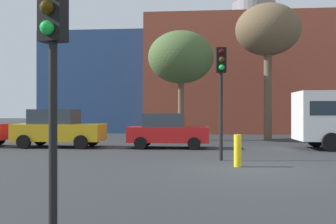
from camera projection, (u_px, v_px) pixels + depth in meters
name	position (u px, v px, depth m)	size (l,w,h in m)	color
ground_plane	(251.00, 169.00, 11.68)	(200.00, 200.00, 0.00)	#2D3033
building_backdrop	(254.00, 80.00, 35.51)	(37.41, 11.07, 11.86)	#9E4733
parked_car_1	(58.00, 128.00, 19.07)	(4.35, 2.13, 1.89)	gold
parked_car_2	(167.00, 131.00, 18.59)	(3.88, 1.91, 1.68)	red
traffic_light_near_left	(52.00, 45.00, 5.34)	(0.40, 0.39, 3.62)	black
traffic_light_island	(221.00, 77.00, 13.77)	(0.38, 0.38, 4.07)	black
bare_tree_0	(268.00, 31.00, 23.82)	(4.01, 4.01, 8.50)	brown
bare_tree_1	(181.00, 58.00, 23.88)	(4.10, 4.10, 6.83)	brown
bollard_yellow_0	(238.00, 151.00, 12.17)	(0.24, 0.24, 1.02)	yellow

